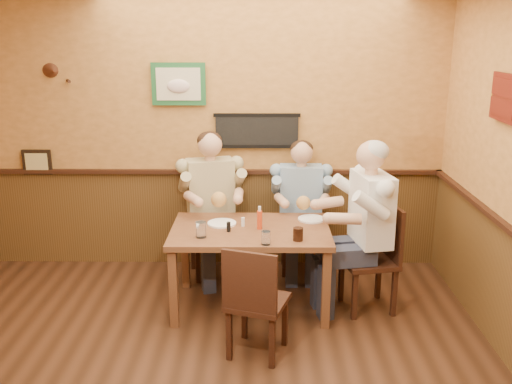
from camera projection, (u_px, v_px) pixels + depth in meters
room at (182, 157)px, 3.53m from camera, size 5.02×5.03×2.81m
dining_table at (250, 238)px, 5.06m from camera, size 1.40×0.90×0.75m
chair_back_left at (211, 231)px, 5.79m from camera, size 0.53×0.53×0.94m
chair_back_right at (300, 231)px, 5.89m from camera, size 0.41×0.41×0.87m
chair_right_end at (369, 258)px, 5.06m from camera, size 0.52×0.52×0.97m
chair_near_side at (258, 299)px, 4.36m from camera, size 0.53×0.53×0.91m
diner_tan_shirt at (211, 212)px, 5.74m from camera, size 0.75×0.75×1.34m
diner_blue_polo at (300, 214)px, 5.83m from camera, size 0.58×0.58×1.25m
diner_white_elder at (370, 236)px, 5.01m from camera, size 0.75×0.75×1.39m
water_glass_left at (201, 230)px, 4.81m from camera, size 0.11×0.11×0.14m
water_glass_mid at (266, 238)px, 4.65m from camera, size 0.10×0.10×0.11m
cola_tumbler at (298, 234)px, 4.74m from camera, size 0.10×0.10×0.11m
hot_sauce_bottle at (260, 219)px, 5.00m from camera, size 0.05×0.05×0.19m
salt_shaker at (243, 222)px, 5.08m from camera, size 0.03×0.03×0.08m
pepper_shaker at (229, 227)px, 4.95m from camera, size 0.05×0.05×0.09m
plate_far_left at (222, 223)px, 5.15m from camera, size 0.32×0.32×0.02m
plate_far_right at (311, 219)px, 5.26m from camera, size 0.26×0.26×0.02m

